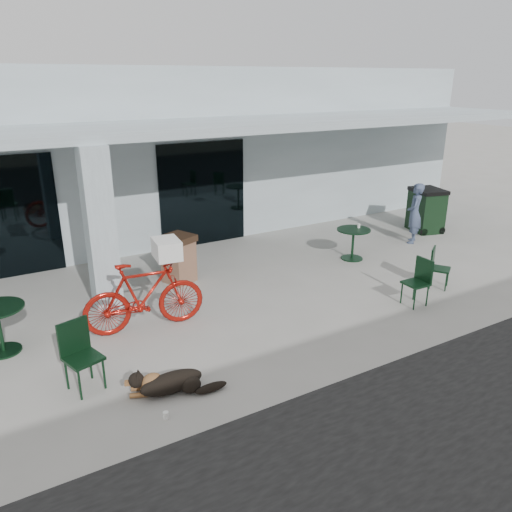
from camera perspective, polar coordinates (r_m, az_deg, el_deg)
ground at (r=8.74m, az=-2.90°, el=-9.26°), size 80.00×80.00×0.00m
building at (r=15.83m, az=-17.75°, el=11.63°), size 22.00×7.00×4.50m
storefront_glass_right at (r=13.24m, az=-6.10°, el=7.05°), size 2.40×0.06×2.70m
column at (r=9.70m, az=-17.37°, el=2.82°), size 0.50×0.50×3.12m
overhang at (r=11.03m, az=-12.16°, el=13.99°), size 22.00×2.80×0.18m
bicycle at (r=8.95m, az=-12.66°, el=-4.46°), size 2.18×0.83×1.28m
laundry_basket at (r=8.75m, az=-10.17°, el=0.82°), size 0.48×0.61×0.34m
dog at (r=7.38m, az=-9.61°, el=-13.95°), size 1.12×0.73×0.35m
cup_near_dog at (r=6.98m, az=-10.27°, el=-17.47°), size 0.10×0.10×0.10m
cafe_table_near at (r=9.11m, az=-27.23°, el=-7.51°), size 1.08×1.08×0.80m
cafe_chair_near at (r=7.58m, az=-19.15°, el=-10.91°), size 0.59×0.62×1.02m
cafe_table_far at (r=12.45m, az=11.00°, el=1.34°), size 1.08×1.08×0.77m
cafe_chair_far_a at (r=11.23m, az=20.32°, el=-1.33°), size 0.56×0.57×0.87m
cafe_chair_far_b at (r=10.20m, az=17.79°, el=-2.92°), size 0.47×0.43×0.94m
person at (r=14.02m, az=17.67°, el=4.67°), size 0.70×0.68×1.62m
cup_on_table at (r=12.46m, az=11.65°, el=3.40°), size 0.10×0.10×0.10m
trash_receptacle at (r=10.94m, az=-8.82°, el=-0.31°), size 0.81×0.81×1.06m
wheeled_bin at (r=15.29m, az=18.86°, el=5.00°), size 0.99×1.14×1.24m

